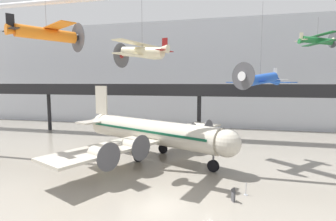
{
  "coord_description": "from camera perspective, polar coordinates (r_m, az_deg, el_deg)",
  "views": [
    {
      "loc": [
        5.47,
        -18.52,
        9.63
      ],
      "look_at": [
        -1.07,
        8.28,
        6.64
      ],
      "focal_mm": 28.0,
      "sensor_mm": 36.0,
      "label": 1
    }
  ],
  "objects": [
    {
      "name": "ground_plane",
      "position": [
        21.58,
        -2.62,
        -20.33
      ],
      "size": [
        260.0,
        260.0,
        0.0
      ],
      "primitive_type": "plane",
      "color": "gray"
    },
    {
      "name": "hangar_back_wall",
      "position": [
        57.65,
        8.35,
        7.84
      ],
      "size": [
        140.0,
        3.0,
        22.72
      ],
      "color": "silver",
      "rests_on": "ground"
    },
    {
      "name": "mezzanine_walkway",
      "position": [
        44.64,
        6.68,
        3.65
      ],
      "size": [
        110.0,
        3.2,
        9.33
      ],
      "color": "black",
      "rests_on": "ground"
    },
    {
      "name": "airliner_silver_main",
      "position": [
        33.76,
        -4.15,
        -4.62
      ],
      "size": [
        23.47,
        27.6,
        9.08
      ],
      "rotation": [
        0.0,
        0.0,
        -0.42
      ],
      "color": "beige",
      "rests_on": "ground"
    },
    {
      "name": "suspended_plane_green_biplane",
      "position": [
        44.81,
        29.75,
        13.13
      ],
      "size": [
        5.7,
        6.69,
        4.27
      ],
      "rotation": [
        0.0,
        0.0,
        0.33
      ],
      "color": "#1E6B33"
    },
    {
      "name": "suspended_plane_cream_biplane",
      "position": [
        25.87,
        -5.7,
        12.63
      ],
      "size": [
        5.8,
        6.92,
        7.78
      ],
      "rotation": [
        0.0,
        0.0,
        2.87
      ],
      "color": "beige"
    },
    {
      "name": "suspended_plane_blue_trainer",
      "position": [
        32.51,
        19.41,
        6.37
      ],
      "size": [
        7.41,
        7.11,
        9.95
      ],
      "rotation": [
        0.0,
        0.0,
        4.02
      ],
      "color": "#1E4CAD"
    },
    {
      "name": "suspended_plane_orange_highwing",
      "position": [
        31.82,
        -24.93,
        14.94
      ],
      "size": [
        8.73,
        7.91,
        5.8
      ],
      "rotation": [
        0.0,
        0.0,
        1.02
      ],
      "color": "orange"
    },
    {
      "name": "stanchion_barrier",
      "position": [
        24.38,
        16.59,
        -16.51
      ],
      "size": [
        0.36,
        0.36,
        1.08
      ],
      "color": "#B2B5BA",
      "rests_on": "ground"
    },
    {
      "name": "info_sign_pedestal",
      "position": [
        22.91,
        14.02,
        -17.61
      ],
      "size": [
        0.41,
        0.7,
        1.24
      ],
      "rotation": [
        0.0,
        0.0,
        0.5
      ],
      "color": "#4C4C51",
      "rests_on": "ground"
    }
  ]
}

